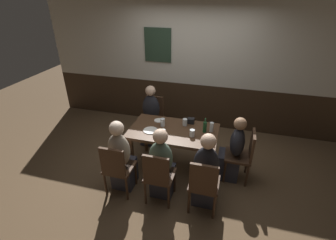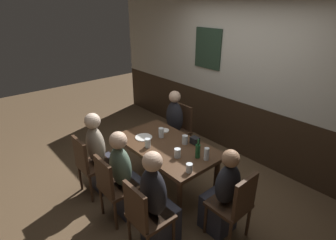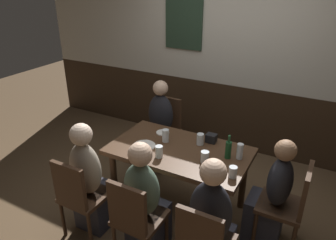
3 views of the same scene
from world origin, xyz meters
name	(u,v)px [view 1 (image 1 of 3)]	position (x,y,z in m)	size (l,w,h in m)	color
ground_plane	(173,166)	(0.00, 0.00, 0.00)	(12.00, 12.00, 0.00)	brown
wall_back	(193,67)	(-0.01, 1.65, 1.30)	(6.40, 0.13, 2.60)	#332316
dining_table	(173,135)	(0.00, 0.00, 0.65)	(1.42, 0.82, 0.74)	#472D1C
chair_right_near	(204,183)	(0.63, -0.83, 0.50)	(0.40, 0.40, 0.88)	#422B1C
chair_left_near	(117,167)	(-0.63, -0.83, 0.50)	(0.40, 0.40, 0.88)	#422B1C
chair_left_far	(153,116)	(-0.63, 0.83, 0.50)	(0.40, 0.40, 0.88)	#422B1C
chair_head_east	(243,153)	(1.13, 0.00, 0.50)	(0.40, 0.40, 0.88)	#422B1C
chair_mid_near	(158,175)	(0.00, -0.83, 0.50)	(0.40, 0.40, 0.88)	#422B1C
person_right_near	(205,175)	(0.63, -0.67, 0.50)	(0.34, 0.37, 1.19)	#2D2D38
person_left_near	(122,160)	(-0.63, -0.67, 0.50)	(0.34, 0.37, 1.18)	#2D2D38
person_left_far	(151,119)	(-0.63, 0.67, 0.50)	(0.34, 0.37, 1.18)	#2D2D38
person_head_east	(232,153)	(0.96, 0.00, 0.46)	(0.37, 0.34, 1.10)	#2D2D38
person_mid_near	(162,168)	(0.00, -0.67, 0.49)	(0.34, 0.37, 1.16)	#2D2D38
pint_glass_stout	(163,123)	(-0.20, 0.08, 0.80)	(0.07, 0.07, 0.14)	silver
beer_glass_tall	(192,133)	(0.32, -0.10, 0.79)	(0.08, 0.08, 0.11)	silver
pint_glass_amber	(163,134)	(-0.10, -0.23, 0.79)	(0.07, 0.07, 0.12)	silver
beer_glass_half	(212,140)	(0.63, -0.21, 0.79)	(0.07, 0.07, 0.10)	silver
pint_glass_pale	(212,128)	(0.59, 0.12, 0.81)	(0.06, 0.06, 0.16)	silver
tumbler_short	(185,123)	(0.15, 0.20, 0.79)	(0.08, 0.08, 0.12)	silver
beer_bottle_green	(205,127)	(0.49, 0.08, 0.84)	(0.06, 0.06, 0.25)	#194723
plate_white_large	(151,130)	(-0.35, -0.12, 0.75)	(0.24, 0.24, 0.01)	white
plate_white_small	(158,120)	(-0.33, 0.23, 0.75)	(0.15, 0.15, 0.01)	white
condiment_caddy	(191,121)	(0.23, 0.30, 0.79)	(0.11, 0.09, 0.09)	black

